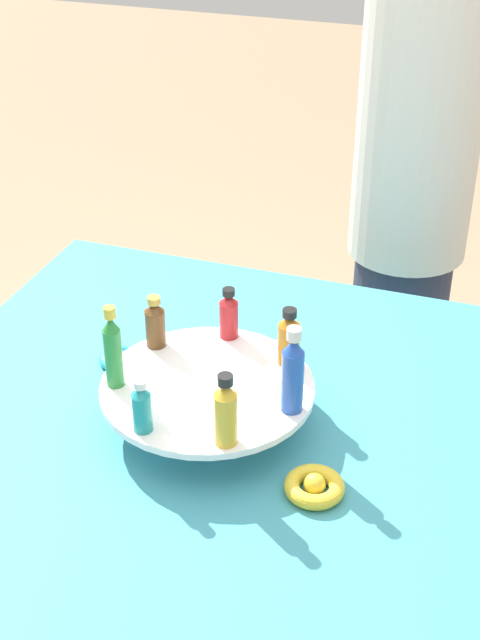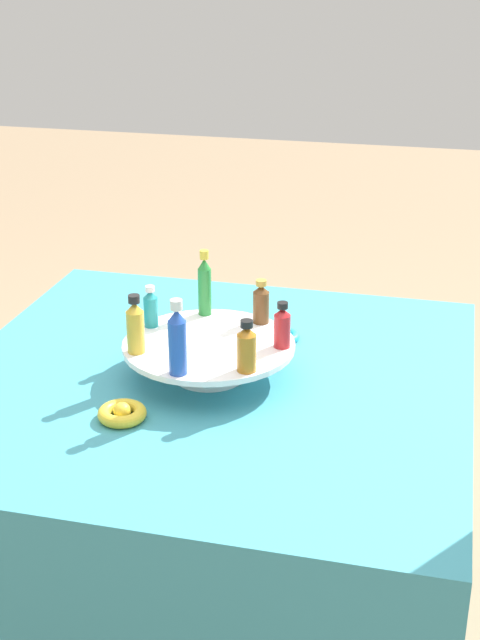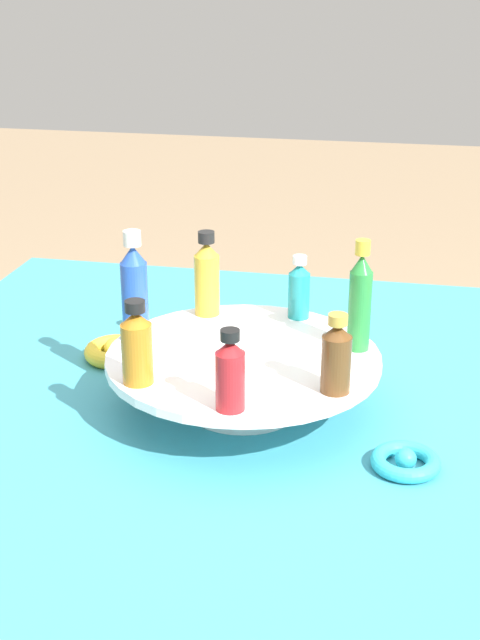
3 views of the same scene
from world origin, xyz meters
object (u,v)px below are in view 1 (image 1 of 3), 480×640
Objects in this scene: bottle_teal at (142,407)px; bottle_gold at (226,412)px; bottle_green at (113,350)px; bottle_amber at (289,338)px; bottle_red at (229,315)px; person_figure at (411,196)px; display_stand at (207,394)px; ribbon_bow_gold at (314,486)px; ribbon_bow_teal at (121,358)px; bottle_brown at (155,323)px; bottle_blue at (293,373)px.

bottle_teal is 0.13m from bottle_gold.
bottle_green is 1.41× the size of bottle_amber.
person_figure reaches higher than bottle_red.
display_stand is 0.25m from ribbon_bow_gold.
person_figure is (-0.76, 0.41, 0.07)m from ribbon_bow_teal.
bottle_red is 0.13m from bottle_amber.
bottle_green is 1.62× the size of bottle_teal.
bottle_green reaches higher than bottle_brown.
bottle_green reaches higher than bottle_amber.
bottle_amber is (-0.25, 0.16, 0.01)m from bottle_teal.
bottle_brown reaches higher than display_stand.
bottle_brown is at bearing 71.26° from ribbon_bow_teal.
display_stand is at bearing -97.01° from bottle_blue.
ribbon_bow_gold is 0.99m from person_figure.
bottle_blue is at bearing 95.85° from bottle_green.
bottle_brown is at bearing -9.57° from person_figure.
display_stand is 3.89× the size of bottle_teal.
display_stand is 0.18m from bottle_blue.
bottle_teal reaches higher than ribbon_bow_teal.
bottle_blue is 0.09× the size of person_figure.
bottle_teal is 0.32m from ribbon_bow_teal.
bottle_red is 1.04× the size of ribbon_bow_gold.
ribbon_bow_gold is (0.11, 0.22, -0.05)m from display_stand.
bottle_amber is (-0.12, -0.04, -0.02)m from bottle_blue.
bottle_blue is at bearing 44.42° from bottle_red.
bottle_green is 1.82× the size of ribbon_bow_teal.
display_stand is 0.16m from bottle_red.
bottle_gold is 1.01m from person_figure.
bottle_brown is (0.07, -0.11, 0.00)m from bottle_red.
bottle_brown is 1.04× the size of ribbon_bow_gold.
ribbon_bow_gold is at bearing 80.00° from bottle_green.
ribbon_bow_gold is at bearing 62.61° from display_stand.
bottle_red is 0.93× the size of bottle_amber.
bottle_brown is 1.07× the size of bottle_teal.
bottle_brown is 0.93× the size of bottle_amber.
bottle_amber is at bearing -153.67° from ribbon_bow_gold.
bottle_blue is 0.18m from ribbon_bow_gold.
bottle_blue is 1.62× the size of ribbon_bow_gold.
bottle_gold is at bearing 50.78° from ribbon_bow_teal.
bottle_teal is 1.05m from person_figure.
bottle_red is 0.37m from ribbon_bow_gold.
bottle_amber is at bearing 121.56° from bottle_green.
bottle_red is 1.06× the size of bottle_teal.
bottle_brown is at bearing -58.44° from bottle_red.
ribbon_bow_teal is 0.87× the size of ribbon_bow_gold.
bottle_green is at bearing -109.87° from bottle_gold.
ribbon_bow_gold is (0.19, 0.34, -0.11)m from bottle_brown.
bottle_green is 0.09× the size of person_figure.
bottle_gold reaches higher than display_stand.
bottle_red is 1.19× the size of ribbon_bow_teal.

